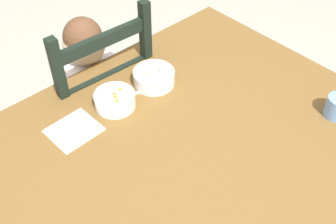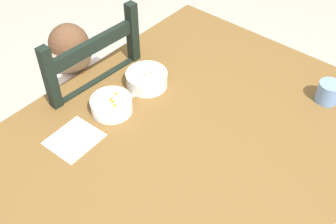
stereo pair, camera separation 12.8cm
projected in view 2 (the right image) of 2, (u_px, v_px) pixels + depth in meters
name	position (u px, v px, depth m)	size (l,w,h in m)	color
dining_table	(184.00, 154.00, 1.43)	(1.35, 1.04, 0.77)	brown
dining_chair	(87.00, 120.00, 1.85)	(0.44, 0.44, 1.02)	black
child_figure	(83.00, 94.00, 1.74)	(0.32, 0.31, 0.94)	white
bowl_of_peas	(147.00, 79.00, 1.53)	(0.15, 0.15, 0.06)	white
bowl_of_carrots	(111.00, 105.00, 1.43)	(0.14, 0.14, 0.05)	white
spoon	(117.00, 100.00, 1.48)	(0.13, 0.08, 0.01)	silver
drinking_cup	(328.00, 92.00, 1.46)	(0.08, 0.08, 0.08)	#6B94D1
paper_napkin	(74.00, 139.00, 1.35)	(0.16, 0.14, 0.00)	white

